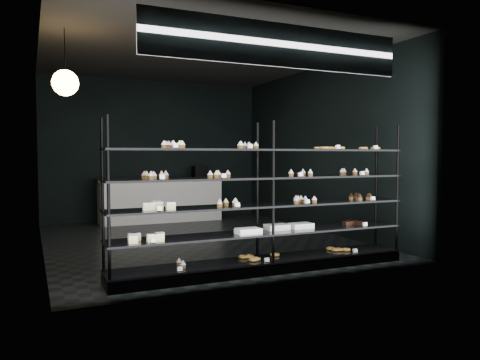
{
  "coord_description": "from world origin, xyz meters",
  "views": [
    {
      "loc": [
        -2.66,
        -7.71,
        1.48
      ],
      "look_at": [
        -0.04,
        -1.9,
        1.15
      ],
      "focal_mm": 35.0,
      "sensor_mm": 36.0,
      "label": 1
    }
  ],
  "objects": [
    {
      "name": "service_counter",
      "position": [
        0.02,
        2.5,
        0.5
      ],
      "size": [
        2.79,
        0.65,
        1.23
      ],
      "color": "white",
      "rests_on": "room"
    },
    {
      "name": "room",
      "position": [
        0.0,
        0.0,
        1.6
      ],
      "size": [
        5.01,
        6.01,
        3.2
      ],
      "color": "black",
      "rests_on": "ground"
    },
    {
      "name": "pendant_lamp",
      "position": [
        -2.2,
        -1.01,
        2.45
      ],
      "size": [
        0.35,
        0.35,
        0.9
      ],
      "color": "black",
      "rests_on": "room"
    },
    {
      "name": "display_shelf",
      "position": [
        0.04,
        -2.45,
        0.63
      ],
      "size": [
        4.0,
        0.5,
        1.91
      ],
      "color": "black",
      "rests_on": "room"
    },
    {
      "name": "signage",
      "position": [
        0.0,
        -2.93,
        2.75
      ],
      "size": [
        3.3,
        0.05,
        0.5
      ],
      "color": "#0D1741",
      "rests_on": "room"
    }
  ]
}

